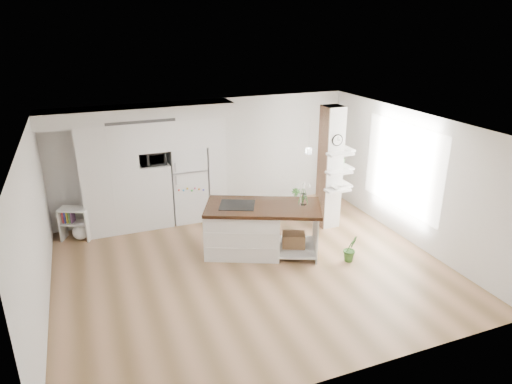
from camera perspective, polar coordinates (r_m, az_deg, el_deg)
floor at (r=8.67m, az=-0.56°, el=-9.52°), size 7.00×6.00×0.01m
room at (r=7.90m, az=-0.60°, el=2.19°), size 7.04×6.04×2.72m
cabinet_wall at (r=10.15m, az=-13.76°, el=3.77°), size 4.00×0.71×2.70m
refrigerator at (r=10.51m, az=-8.51°, el=1.10°), size 0.78×0.69×1.75m
column at (r=10.03m, az=9.86°, el=2.93°), size 0.69×0.90×2.70m
window at (r=9.96m, az=17.83°, el=2.99°), size 0.00×2.40×2.40m
pendant_light at (r=8.67m, az=9.63°, el=5.42°), size 0.12×0.12×0.10m
kitchen_island at (r=9.02m, az=-0.80°, el=-4.53°), size 2.46×1.87×1.57m
bookshelf at (r=10.32m, az=-21.44°, el=-3.95°), size 0.68×0.55×0.71m
floor_plant_a at (r=8.98m, az=11.72°, el=-6.94°), size 0.35×0.31×0.52m
floor_plant_b at (r=11.42m, az=4.98°, el=-0.64°), size 0.29×0.29×0.43m
microwave at (r=10.11m, az=-12.78°, el=4.16°), size 0.54×0.37×0.30m
shelf_plant at (r=10.24m, az=10.65°, el=4.27°), size 0.27×0.23×0.30m
decor_bowl at (r=9.92m, az=10.03°, el=0.57°), size 0.22×0.22×0.05m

